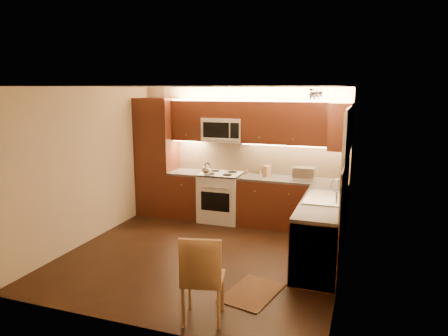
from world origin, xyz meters
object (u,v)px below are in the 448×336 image
at_px(kettle, 207,169).
at_px(knife_block, 267,171).
at_px(stove, 221,197).
at_px(sink, 324,193).
at_px(microwave, 223,130).
at_px(toaster_oven, 304,173).
at_px(dining_chair, 203,276).
at_px(soap_bottle, 341,181).

relative_size(kettle, knife_block, 1.14).
relative_size(stove, kettle, 4.05).
distance_m(sink, kettle, 2.37).
xyz_separation_m(microwave, toaster_oven, (1.54, -0.10, -0.71)).
bearing_deg(dining_chair, toaster_oven, 67.10).
bearing_deg(knife_block, stove, -156.23).
xyz_separation_m(toaster_oven, dining_chair, (-0.57, -3.33, -0.52)).
relative_size(sink, knife_block, 4.30).
bearing_deg(toaster_oven, microwave, 177.58).
xyz_separation_m(stove, dining_chair, (0.97, -3.30, 0.03)).
height_order(sink, toaster_oven, toaster_oven).
distance_m(toaster_oven, knife_block, 0.68).
relative_size(knife_block, dining_chair, 0.20).
xyz_separation_m(kettle, knife_block, (1.05, 0.29, -0.03)).
height_order(kettle, toaster_oven, kettle).
relative_size(stove, dining_chair, 0.93).
height_order(stove, knife_block, knife_block).
xyz_separation_m(knife_block, dining_chair, (0.11, -3.37, -0.51)).
height_order(sink, soap_bottle, soap_bottle).
xyz_separation_m(stove, knife_block, (0.86, 0.07, 0.54)).
distance_m(sink, knife_block, 1.65).
bearing_deg(dining_chair, sink, 51.46).
bearing_deg(soap_bottle, knife_block, 171.63).
height_order(soap_bottle, dining_chair, soap_bottle).
bearing_deg(knife_block, soap_bottle, 2.00).
xyz_separation_m(microwave, soap_bottle, (2.19, -0.47, -0.71)).
bearing_deg(kettle, knife_block, 35.79).
relative_size(sink, soap_bottle, 3.92).
distance_m(soap_bottle, dining_chair, 3.24).
bearing_deg(toaster_oven, kettle, -170.24).
height_order(stove, microwave, microwave).
height_order(knife_block, dining_chair, knife_block).
bearing_deg(microwave, dining_chair, -74.19).
bearing_deg(toaster_oven, dining_chair, -98.28).
height_order(microwave, kettle, microwave).
bearing_deg(toaster_oven, knife_block, 178.09).
distance_m(sink, soap_bottle, 0.81).
bearing_deg(stove, knife_block, 4.77).
bearing_deg(dining_chair, stove, 93.19).
distance_m(kettle, toaster_oven, 1.75).
xyz_separation_m(kettle, dining_chair, (1.17, -3.08, -0.54)).
distance_m(stove, dining_chair, 3.44).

